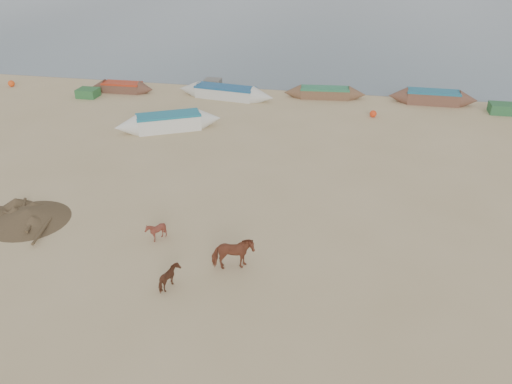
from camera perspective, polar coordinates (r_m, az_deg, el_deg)
ground at (r=18.09m, az=-2.52°, el=-8.68°), size 140.00×140.00×0.00m
cow_adult at (r=17.71m, az=-2.66°, el=-7.09°), size 1.63×1.14×1.26m
calf_front at (r=19.72m, az=-11.37°, el=-4.39°), size 0.90×0.84×0.83m
calf_right at (r=17.20m, az=-9.78°, el=-9.69°), size 0.83×0.92×0.80m
near_canoe at (r=30.48m, az=-9.94°, el=7.89°), size 6.24×4.12×1.00m
debris_pile at (r=22.72m, az=-24.59°, el=-2.39°), size 4.32×4.32×0.53m
waterline_canoes at (r=35.67m, az=16.05°, el=10.06°), size 43.08×3.46×0.91m
beach_clutter at (r=35.41m, az=9.90°, el=10.41°), size 43.15×5.47×0.64m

